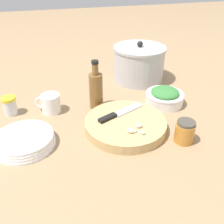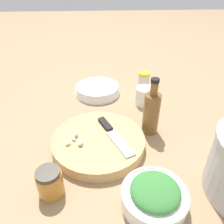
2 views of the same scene
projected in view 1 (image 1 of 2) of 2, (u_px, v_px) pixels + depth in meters
The scene contains 11 objects.
ground_plane at pixel (94, 120), 0.98m from camera, with size 5.00×5.00×0.00m, color #997A56.
cutting_board at pixel (125, 124), 0.92m from camera, with size 0.30×0.30×0.04m.
chef_knife at pixel (118, 113), 0.94m from camera, with size 0.20×0.11×0.01m.
garlic_cloves at pixel (136, 129), 0.85m from camera, with size 0.07×0.06×0.02m.
herb_bowl at pixel (165, 96), 1.07m from camera, with size 0.16×0.16×0.07m.
spice_jar at pixel (10, 106), 1.00m from camera, with size 0.06×0.06×0.08m.
coffee_mug at pixel (50, 103), 1.01m from camera, with size 0.10×0.08×0.08m.
plate_stack at pixel (24, 141), 0.84m from camera, with size 0.20×0.20×0.04m.
honey_jar at pixel (185, 132), 0.85m from camera, with size 0.07×0.07×0.08m.
oil_bottle at pixel (96, 90), 1.02m from camera, with size 0.06×0.06×0.21m.
stock_pot at pixel (139, 64), 1.26m from camera, with size 0.26×0.26×0.20m.
Camera 1 is at (-0.15, -0.80, 0.54)m, focal length 40.00 mm.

